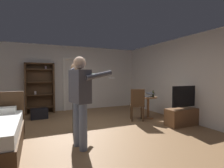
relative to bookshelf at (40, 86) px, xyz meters
The scene contains 13 objects.
ground_plane 3.23m from the bookshelf, 72.39° to the right, with size 6.81×6.81×0.00m, color olive.
wall_back 1.00m from the bookshelf, 13.61° to the left, with size 6.43×0.12×2.59m, color silver.
wall_right 5.03m from the bookshelf, 35.60° to the right, with size 0.12×6.42×2.59m, color silver.
doorway_frame 1.35m from the bookshelf, ahead, with size 0.93×0.08×2.13m.
bookshelf is the anchor object (origin of this frame).
tv_flatscreen 5.04m from the bookshelf, 41.78° to the right, with size 1.23×0.40×1.11m.
side_table 3.96m from the bookshelf, 34.85° to the right, with size 0.59×0.59×0.70m.
laptop 3.94m from the bookshelf, 35.49° to the right, with size 0.40×0.41×0.15m.
bottle_on_table 4.09m from the bookshelf, 34.65° to the right, with size 0.06×0.06×0.22m.
wooden_chair 3.64m from the bookshelf, 41.64° to the right, with size 0.56×0.56×0.99m.
person_blue_shirt 3.72m from the bookshelf, 80.50° to the right, with size 0.82×0.66×1.75m.
person_striped_shirt 2.85m from the bookshelf, 75.06° to the right, with size 0.66×0.75×1.69m.
suitcase_dark 1.23m from the bookshelf, 93.68° to the right, with size 0.52×0.28×0.33m, color black.
Camera 1 is at (-1.11, -3.99, 1.39)m, focal length 27.79 mm.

